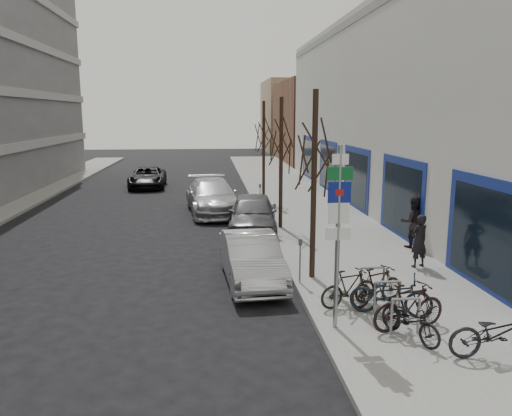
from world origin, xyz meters
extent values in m
plane|color=black|center=(0.00, 0.00, 0.00)|extent=(120.00, 120.00, 0.00)
cube|color=slate|center=(4.50, 10.00, 0.07)|extent=(5.00, 70.00, 0.15)
cube|color=brown|center=(13.00, 40.00, 4.00)|extent=(12.00, 14.00, 8.00)
cube|color=#937A5B|center=(13.50, 55.00, 4.50)|extent=(13.00, 12.00, 9.00)
cylinder|color=gray|center=(2.40, 0.00, 2.10)|extent=(0.10, 0.10, 4.20)
cube|color=white|center=(2.40, -0.03, 3.90)|extent=(0.35, 0.03, 0.22)
cube|color=#0C5926|center=(2.40, -0.03, 3.60)|extent=(0.55, 0.03, 0.28)
cube|color=navy|center=(2.40, -0.03, 3.20)|extent=(0.50, 0.03, 0.45)
cube|color=maroon|center=(2.40, -0.04, 3.20)|extent=(0.18, 0.02, 0.14)
cube|color=white|center=(2.40, -0.03, 2.75)|extent=(0.45, 0.03, 0.45)
cube|color=white|center=(2.40, -0.03, 2.30)|extent=(0.55, 0.03, 0.28)
cylinder|color=gray|center=(3.50, -0.50, 0.55)|extent=(0.06, 0.06, 0.80)
cylinder|color=gray|center=(4.10, -0.50, 0.55)|extent=(0.06, 0.06, 0.80)
cylinder|color=gray|center=(3.80, -0.50, 0.95)|extent=(0.60, 0.06, 0.06)
cylinder|color=gray|center=(3.50, 0.60, 0.55)|extent=(0.06, 0.06, 0.80)
cylinder|color=gray|center=(4.10, 0.60, 0.55)|extent=(0.06, 0.06, 0.80)
cylinder|color=gray|center=(3.80, 0.60, 0.95)|extent=(0.60, 0.06, 0.06)
cylinder|color=gray|center=(3.50, 1.70, 0.55)|extent=(0.06, 0.06, 0.80)
cylinder|color=gray|center=(4.10, 1.70, 0.55)|extent=(0.06, 0.06, 0.80)
cylinder|color=gray|center=(3.80, 1.70, 0.95)|extent=(0.60, 0.06, 0.06)
cylinder|color=black|center=(2.60, 3.50, 2.75)|extent=(0.16, 0.16, 5.50)
cylinder|color=black|center=(2.60, 10.00, 2.75)|extent=(0.16, 0.16, 5.50)
cylinder|color=black|center=(2.60, 16.50, 2.75)|extent=(0.16, 0.16, 5.50)
cylinder|color=gray|center=(2.15, 3.00, 0.70)|extent=(0.05, 0.05, 1.10)
cube|color=#3F3F44|center=(2.15, 3.00, 1.33)|extent=(0.10, 0.08, 0.18)
cylinder|color=gray|center=(2.15, 8.50, 0.70)|extent=(0.05, 0.05, 1.10)
cube|color=#3F3F44|center=(2.15, 8.50, 1.33)|extent=(0.10, 0.08, 0.18)
cylinder|color=gray|center=(2.15, 14.00, 0.70)|extent=(0.05, 0.05, 1.10)
cube|color=#3F3F44|center=(2.15, 14.00, 1.33)|extent=(0.10, 0.08, 0.18)
imported|color=black|center=(3.82, -0.74, 0.64)|extent=(1.12, 1.65, 0.97)
imported|color=black|center=(3.96, -0.29, 0.70)|extent=(1.88, 0.95, 1.10)
imported|color=black|center=(3.87, 0.55, 0.73)|extent=(1.99, 1.23, 1.17)
imported|color=black|center=(3.03, 1.15, 0.64)|extent=(1.67, 0.95, 0.97)
imported|color=black|center=(5.17, -1.68, 0.74)|extent=(1.94, 0.64, 1.18)
imported|color=black|center=(3.74, 1.18, 0.65)|extent=(1.71, 1.15, 1.01)
imported|color=#B3B4B9|center=(0.83, 3.64, 0.70)|extent=(1.80, 4.37, 1.41)
imported|color=#515157|center=(1.40, 9.64, 0.81)|extent=(2.32, 4.89, 1.61)
imported|color=#B8B7BD|center=(-0.20, 14.04, 0.83)|extent=(2.96, 5.95, 1.66)
imported|color=black|center=(-4.42, 23.15, 0.68)|extent=(2.41, 4.96, 1.36)
imported|color=black|center=(6.07, 4.12, 0.98)|extent=(0.70, 0.58, 1.66)
imported|color=black|center=(6.80, 6.38, 1.08)|extent=(0.73, 0.54, 1.85)
camera|label=1|loc=(-0.34, -10.24, 4.84)|focal=35.00mm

